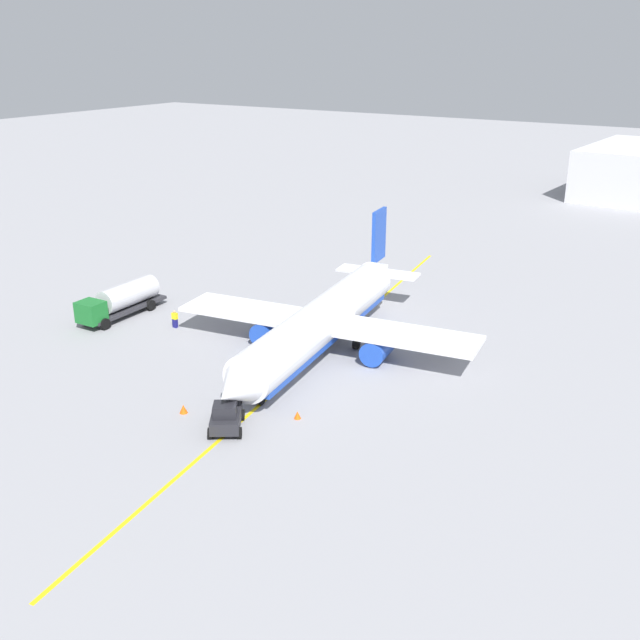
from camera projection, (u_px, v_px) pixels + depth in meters
name	position (u px, v px, depth m)	size (l,w,h in m)	color
ground_plane	(320.00, 352.00, 64.29)	(400.00, 400.00, 0.00)	#939399
airplane	(322.00, 321.00, 63.75)	(33.83, 27.57, 9.73)	white
fuel_tanker	(121.00, 300.00, 72.05)	(9.96, 2.99, 3.15)	#2D2D33
pushback_tug	(226.00, 417.00, 51.14)	(4.11, 3.80, 2.20)	#232328
refueling_worker	(175.00, 319.00, 69.56)	(0.37, 0.53, 1.71)	navy
safety_cone_nose	(183.00, 409.00, 53.71)	(0.60, 0.60, 0.66)	#F2590F
safety_cone_wingtip	(297.00, 415.00, 52.93)	(0.52, 0.52, 0.58)	#F2590F
distant_hangar	(637.00, 171.00, 127.95)	(28.18, 17.15, 8.52)	silver
taxi_line_marking	(320.00, 352.00, 64.28)	(67.54, 0.30, 0.01)	yellow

